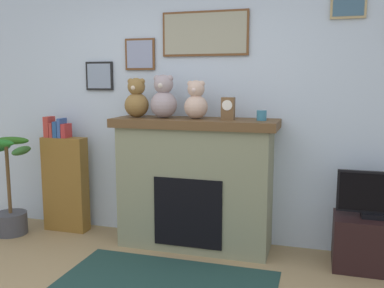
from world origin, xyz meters
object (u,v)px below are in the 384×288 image
mantel_clock (228,108)px  teddy_bear_cream (137,100)px  teddy_bear_tan (164,99)px  fireplace (195,183)px  candle_jar (262,115)px  bookshelf (65,180)px  tv_stand (372,243)px  television (375,196)px  teddy_bear_brown (196,102)px  potted_plant (10,197)px

mantel_clock → teddy_bear_cream: 0.89m
teddy_bear_tan → fireplace: bearing=3.5°
candle_jar → fireplace: bearing=178.3°
bookshelf → candle_jar: (2.04, -0.05, 0.73)m
tv_stand → teddy_bear_cream: (-2.14, 0.04, 1.17)m
television → teddy_bear_cream: size_ratio=1.62×
fireplace → teddy_bear_brown: bearing=-53.1°
fireplace → candle_jar: (0.61, -0.02, 0.65)m
bookshelf → mantel_clock: bearing=-1.8°
mantel_clock → teddy_bear_tan: teddy_bear_tan is taller
teddy_bear_cream → television: bearing=-1.2°
potted_plant → teddy_bear_cream: (1.34, 0.21, 1.00)m
bookshelf → teddy_bear_cream: teddy_bear_cream is taller
fireplace → television: bearing=-2.4°
teddy_bear_cream → teddy_bear_tan: 0.27m
potted_plant → fireplace: bearing=6.9°
potted_plant → candle_jar: (2.52, 0.21, 0.88)m
fireplace → bookshelf: size_ratio=1.27×
mantel_clock → teddy_bear_tan: size_ratio=0.50×
television → candle_jar: bearing=177.2°
tv_stand → television: television is taller
potted_plant → tv_stand: (3.47, 0.17, -0.16)m
bookshelf → television: 3.00m
candle_jar → teddy_bear_tan: (-0.91, -0.00, 0.14)m
television → fireplace: bearing=177.6°
fireplace → teddy_bear_cream: teddy_bear_cream is taller
fireplace → teddy_bear_brown: (0.01, -0.02, 0.76)m
teddy_bear_brown → tv_stand: bearing=-1.7°
tv_stand → mantel_clock: bearing=178.0°
potted_plant → candle_jar: candle_jar is taller
fireplace → teddy_bear_tan: bearing=-176.5°
mantel_clock → teddy_bear_cream: teddy_bear_cream is taller
tv_stand → mantel_clock: (-1.25, 0.04, 1.10)m
tv_stand → television: (0.00, -0.00, 0.41)m
potted_plant → candle_jar: bearing=4.9°
bookshelf → mantel_clock: (1.74, -0.06, 0.79)m
teddy_bear_tan → teddy_bear_brown: teddy_bear_tan is taller
teddy_bear_tan → teddy_bear_brown: 0.31m
fireplace → teddy_bear_cream: size_ratio=4.10×
television → teddy_bear_tan: size_ratio=1.50×
bookshelf → tv_stand: (2.99, -0.10, -0.31)m
fireplace → television: 1.56m
potted_plant → tv_stand: potted_plant is taller
television → tv_stand: bearing=90.0°
tv_stand → mantel_clock: 1.67m
teddy_bear_cream → teddy_bear_tan: size_ratio=0.93×
teddy_bear_tan → teddy_bear_brown: (0.31, 0.00, -0.02)m
mantel_clock → teddy_bear_cream: size_ratio=0.54×
fireplace → potted_plant: (-1.91, -0.23, -0.23)m
fireplace → television: (1.56, -0.06, 0.02)m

